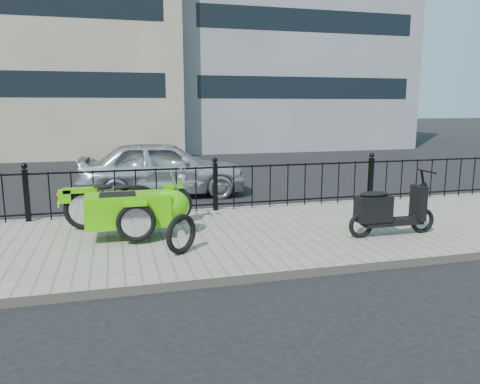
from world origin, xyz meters
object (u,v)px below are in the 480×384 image
object	(u,v)px
motorcycle_sidecar	(139,207)
scooter	(387,211)
spare_tire	(181,234)
sedan_car	(163,168)

from	to	relation	value
motorcycle_sidecar	scooter	distance (m)	4.01
motorcycle_sidecar	spare_tire	size ratio (longest dim) A/B	3.92
scooter	sedan_car	world-z (taller)	sedan_car
scooter	spare_tire	xyz separation A→B (m)	(-3.35, -0.07, -0.12)
spare_tire	motorcycle_sidecar	bearing A→B (deg)	114.35
motorcycle_sidecar	spare_tire	bearing A→B (deg)	-65.65
scooter	spare_tire	world-z (taller)	scooter
scooter	spare_tire	bearing A→B (deg)	-178.86
motorcycle_sidecar	scooter	xyz separation A→B (m)	(3.87, -1.08, -0.06)
motorcycle_sidecar	sedan_car	bearing A→B (deg)	78.51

